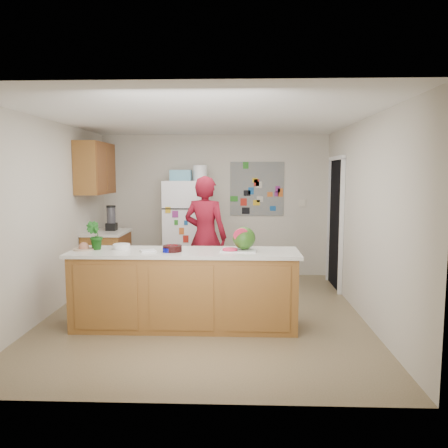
{
  "coord_description": "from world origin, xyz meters",
  "views": [
    {
      "loc": [
        0.45,
        -5.51,
        1.81
      ],
      "look_at": [
        0.24,
        0.2,
        1.16
      ],
      "focal_mm": 35.0,
      "sensor_mm": 36.0,
      "label": 1
    }
  ],
  "objects_px": {
    "refrigerator": "(187,230)",
    "cherry_bowl": "(172,248)",
    "person": "(205,237)",
    "watermelon": "(244,238)"
  },
  "relations": [
    {
      "from": "watermelon",
      "to": "cherry_bowl",
      "type": "bearing_deg",
      "value": -173.06
    },
    {
      "from": "cherry_bowl",
      "to": "watermelon",
      "type": "bearing_deg",
      "value": 6.94
    },
    {
      "from": "refrigerator",
      "to": "person",
      "type": "distance_m",
      "value": 1.11
    },
    {
      "from": "watermelon",
      "to": "cherry_bowl",
      "type": "xyz_separation_m",
      "value": [
        -0.83,
        -0.1,
        -0.11
      ]
    },
    {
      "from": "refrigerator",
      "to": "watermelon",
      "type": "relative_size",
      "value": 6.37
    },
    {
      "from": "refrigerator",
      "to": "watermelon",
      "type": "bearing_deg",
      "value": -67.86
    },
    {
      "from": "person",
      "to": "cherry_bowl",
      "type": "bearing_deg",
      "value": 95.65
    },
    {
      "from": "watermelon",
      "to": "cherry_bowl",
      "type": "distance_m",
      "value": 0.84
    },
    {
      "from": "cherry_bowl",
      "to": "refrigerator",
      "type": "bearing_deg",
      "value": 92.77
    },
    {
      "from": "refrigerator",
      "to": "cherry_bowl",
      "type": "xyz_separation_m",
      "value": [
        0.12,
        -2.43,
        0.11
      ]
    }
  ]
}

